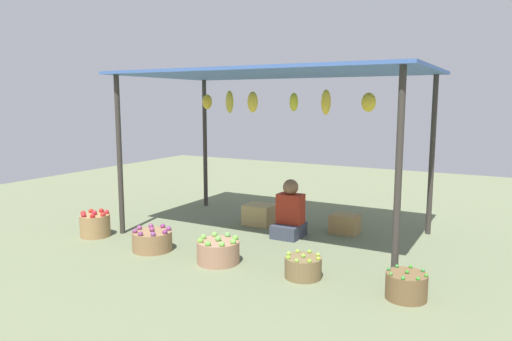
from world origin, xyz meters
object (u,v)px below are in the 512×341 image
Objects in this scene: basket_red_apples at (95,225)px; basket_purple_onions at (152,240)px; basket_green_chilies at (406,286)px; basket_green_apples at (218,251)px; vendor_person at (290,215)px; wooden_crate_near_vendor at (345,224)px; basket_limes at (303,267)px; wooden_crate_stacked_rear at (260,214)px.

basket_red_apples is 1.09m from basket_purple_onions.
basket_red_apples is at bearing 178.93° from basket_green_chilies.
basket_green_apples reaches higher than basket_purple_onions.
basket_green_apples is (0.95, 0.02, 0.01)m from basket_purple_onions.
vendor_person is 1.62× the size of basket_green_apples.
basket_limes is at bearing -84.87° from wooden_crate_near_vendor.
basket_limes is 1.02× the size of wooden_crate_near_vendor.
vendor_person is 2.63m from basket_red_apples.
wooden_crate_stacked_rear reaches higher than basket_limes.
basket_green_apples is 1.28× the size of wooden_crate_near_vendor.
basket_limes is 1.01× the size of basket_green_chilies.
wooden_crate_stacked_rear is (-0.66, 0.36, -0.15)m from vendor_person.
wooden_crate_stacked_rear is (0.56, 1.72, 0.03)m from basket_purple_onions.
basket_limes is at bearing 2.28° from basket_green_apples.
basket_green_apples is at bearing -76.98° from wooden_crate_stacked_rear.
wooden_crate_stacked_rear reaches higher than basket_purple_onions.
basket_green_chilies is at bearing -1.78° from basket_limes.
basket_green_chilies is at bearing 0.44° from basket_purple_onions.
basket_purple_onions is at bearing -133.90° from wooden_crate_near_vendor.
basket_limes is at bearing 178.22° from basket_green_chilies.
basket_purple_onions is 0.96m from basket_green_apples.
basket_limes is 1.05m from basket_green_chilies.
basket_purple_onions is at bearing -5.24° from basket_red_apples.
vendor_person is 0.81m from wooden_crate_near_vendor.
wooden_crate_stacked_rear is (1.65, 1.62, -0.01)m from basket_red_apples.
basket_green_chilies is 2.22m from wooden_crate_near_vendor.
basket_limes is (1.98, 0.06, -0.01)m from basket_purple_onions.
wooden_crate_stacked_rear is (-1.42, 1.67, 0.04)m from basket_limes.
wooden_crate_near_vendor is 0.89× the size of wooden_crate_stacked_rear.
basket_red_apples reaches higher than basket_limes.
basket_green_chilies is 3.00m from wooden_crate_stacked_rear.
basket_purple_onions is at bearing -108.02° from wooden_crate_stacked_rear.
basket_red_apples is 0.82× the size of basket_purple_onions.
wooden_crate_near_vendor is at bearing 123.08° from basket_green_chilies.
basket_purple_onions is (-1.22, -1.36, -0.17)m from vendor_person.
basket_green_apples is 2.08m from basket_green_chilies.
basket_green_apples is at bearing -177.72° from basket_limes.
vendor_person is at bearing 78.91° from basket_green_apples.
vendor_person is at bearing -138.68° from wooden_crate_near_vendor.
basket_green_chilies is (1.81, -1.34, -0.17)m from vendor_person.
basket_purple_onions is (1.09, -0.10, -0.03)m from basket_red_apples.
basket_purple_onions reaches higher than basket_limes.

